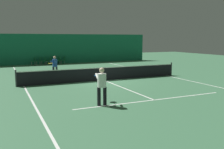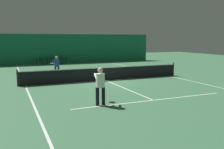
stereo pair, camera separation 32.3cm
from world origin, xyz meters
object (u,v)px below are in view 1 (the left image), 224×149
object	(u,v)px
courtside_chair_2	(44,60)
courtside_chair_5	(59,60)
courtside_chair_6	(63,60)
courtside_chair_3	(49,60)
tennis_net	(104,73)
player_near	(102,83)
courtside_chair_1	(39,61)
courtside_chair_0	(34,61)
player_far	(55,65)
courtside_chair_4	(54,60)

from	to	relation	value
courtside_chair_2	courtside_chair_5	size ratio (longest dim) A/B	1.00
courtside_chair_6	courtside_chair_3	bearing A→B (deg)	-90.00
courtside_chair_3	courtside_chair_6	bearing A→B (deg)	90.00
tennis_net	courtside_chair_2	bearing A→B (deg)	99.01
player_near	courtside_chair_6	bearing A→B (deg)	2.48
courtside_chair_6	courtside_chair_1	bearing A→B (deg)	-90.00
player_near	courtside_chair_3	distance (m)	19.46
courtside_chair_0	player_far	bearing A→B (deg)	1.93
tennis_net	courtside_chair_6	xyz separation A→B (m)	(0.20, 13.18, -0.03)
courtside_chair_3	courtside_chair_6	size ratio (longest dim) A/B	1.00
tennis_net	courtside_chair_1	world-z (taller)	tennis_net
courtside_chair_0	courtside_chair_1	size ratio (longest dim) A/B	1.00
player_far	tennis_net	bearing A→B (deg)	73.75
player_far	courtside_chair_6	bearing A→B (deg)	-166.17
courtside_chair_0	courtside_chair_2	xyz separation A→B (m)	(1.14, 0.00, 0.00)
tennis_net	courtside_chair_0	world-z (taller)	tennis_net
courtside_chair_1	courtside_chair_2	world-z (taller)	same
courtside_chair_5	tennis_net	bearing A→B (deg)	1.63
tennis_net	courtside_chair_6	size ratio (longest dim) A/B	14.29
courtside_chair_1	courtside_chair_5	size ratio (longest dim) A/B	1.00
courtside_chair_4	courtside_chair_6	distance (m)	1.14
courtside_chair_6	player_near	bearing A→B (deg)	-8.52
courtside_chair_4	courtside_chair_1	bearing A→B (deg)	-90.00
courtside_chair_3	courtside_chair_6	distance (m)	1.72
courtside_chair_0	courtside_chair_3	distance (m)	1.72
tennis_net	courtside_chair_0	size ratio (longest dim) A/B	14.29
courtside_chair_1	courtside_chair_4	bearing A→B (deg)	90.00
courtside_chair_3	courtside_chair_5	bearing A→B (deg)	90.00
courtside_chair_1	courtside_chair_5	world-z (taller)	same
player_near	courtside_chair_1	bearing A→B (deg)	10.86
courtside_chair_2	courtside_chair_3	world-z (taller)	same
courtside_chair_4	courtside_chair_5	size ratio (longest dim) A/B	1.00
courtside_chair_6	tennis_net	bearing A→B (deg)	-0.86
courtside_chair_1	courtside_chair_2	bearing A→B (deg)	90.00
courtside_chair_5	courtside_chair_3	bearing A→B (deg)	-90.00
tennis_net	courtside_chair_5	world-z (taller)	tennis_net
courtside_chair_1	courtside_chair_6	xyz separation A→B (m)	(2.86, 0.00, 0.00)
courtside_chair_3	tennis_net	bearing A→B (deg)	6.57
player_near	player_far	size ratio (longest dim) A/B	1.05
courtside_chair_4	courtside_chair_6	bearing A→B (deg)	90.00
courtside_chair_3	courtside_chair_2	bearing A→B (deg)	-90.00
player_near	courtside_chair_1	size ratio (longest dim) A/B	2.05
tennis_net	player_far	size ratio (longest dim) A/B	7.31
courtside_chair_1	courtside_chair_3	bearing A→B (deg)	90.00
tennis_net	player_near	distance (m)	6.81
player_far	courtside_chair_4	xyz separation A→B (m)	(1.95, 10.06, -0.47)
courtside_chair_5	courtside_chair_6	size ratio (longest dim) A/B	1.00
courtside_chair_1	courtside_chair_3	size ratio (longest dim) A/B	1.00
courtside_chair_3	courtside_chair_5	size ratio (longest dim) A/B	1.00
player_far	courtside_chair_1	bearing A→B (deg)	-150.40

